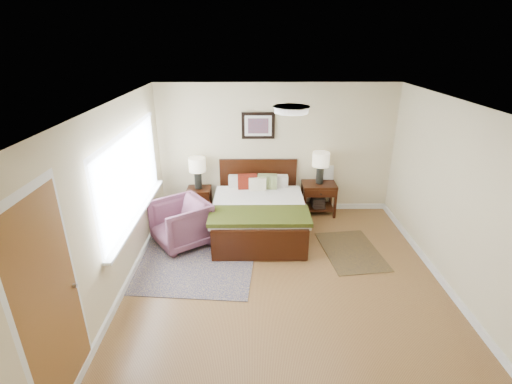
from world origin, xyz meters
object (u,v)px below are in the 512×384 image
(lamp_right, at_px, (321,162))
(rug_persian, at_px, (199,247))
(lamp_left, at_px, (197,168))
(nightstand_right, at_px, (318,196))
(armchair, at_px, (181,223))
(bed, at_px, (259,207))
(nightstand_left, at_px, (199,194))

(lamp_right, distance_m, rug_persian, 2.74)
(lamp_left, relative_size, rug_persian, 0.23)
(nightstand_right, height_order, armchair, armchair)
(nightstand_right, relative_size, lamp_right, 1.06)
(bed, height_order, armchair, bed)
(nightstand_left, relative_size, rug_persian, 0.21)
(bed, relative_size, armchair, 2.29)
(nightstand_right, xyz_separation_m, lamp_left, (-2.33, 0.01, 0.58))
(bed, xyz_separation_m, rug_persian, (-1.00, -0.55, -0.48))
(nightstand_right, distance_m, lamp_right, 0.68)
(bed, distance_m, lamp_left, 1.44)
(nightstand_left, relative_size, lamp_left, 0.89)
(lamp_left, bearing_deg, nightstand_right, -0.31)
(bed, xyz_separation_m, nightstand_right, (1.18, 0.72, -0.10))
(nightstand_left, distance_m, nightstand_right, 2.33)
(bed, xyz_separation_m, nightstand_left, (-1.15, 0.71, -0.06))
(armchair, bearing_deg, bed, 72.67)
(lamp_right, bearing_deg, nightstand_right, -90.00)
(nightstand_left, bearing_deg, lamp_left, 90.00)
(bed, relative_size, nightstand_right, 3.03)
(nightstand_right, relative_size, rug_persian, 0.24)
(bed, height_order, nightstand_right, bed)
(lamp_left, bearing_deg, nightstand_left, -90.00)
(lamp_left, xyz_separation_m, rug_persian, (0.15, -1.28, -0.96))
(bed, bearing_deg, lamp_right, 31.73)
(nightstand_left, xyz_separation_m, armchair, (-0.15, -1.13, -0.04))
(nightstand_right, xyz_separation_m, rug_persian, (-2.18, -1.27, -0.38))
(lamp_right, height_order, armchair, lamp_right)
(armchair, bearing_deg, lamp_right, 79.59)
(armchair, bearing_deg, nightstand_right, 79.35)
(lamp_right, bearing_deg, armchair, -155.09)
(armchair, height_order, rug_persian, armchair)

